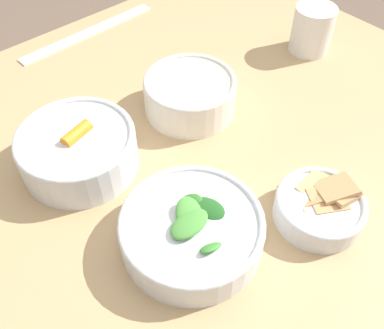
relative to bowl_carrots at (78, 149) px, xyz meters
name	(u,v)px	position (x,y,z in m)	size (l,w,h in m)	color
dining_table	(201,199)	(0.15, -0.12, -0.14)	(1.12, 1.00, 0.76)	tan
bowl_carrots	(78,149)	(0.00, 0.00, 0.00)	(0.18, 0.18, 0.07)	silver
bowl_greens	(192,230)	(0.04, -0.22, -0.01)	(0.19, 0.19, 0.07)	silver
bowl_beans_hotdog	(190,95)	(0.22, -0.01, 0.00)	(0.16, 0.16, 0.07)	silver
bowl_cookies	(320,206)	(0.20, -0.31, -0.01)	(0.13, 0.13, 0.05)	silver
ruler	(89,33)	(0.22, 0.32, -0.03)	(0.33, 0.04, 0.00)	silver
cup	(312,29)	(0.53, -0.04, 0.01)	(0.08, 0.08, 0.09)	silver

